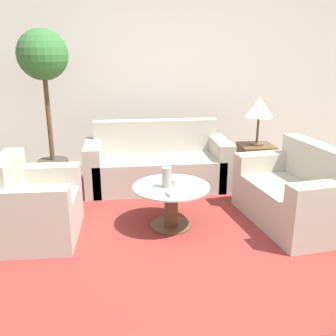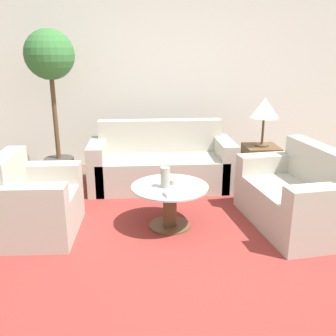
{
  "view_description": "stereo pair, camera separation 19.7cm",
  "coord_description": "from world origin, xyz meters",
  "px_view_note": "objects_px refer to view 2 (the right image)",
  "views": [
    {
      "loc": [
        -0.58,
        -2.74,
        1.73
      ],
      "look_at": [
        -0.1,
        0.97,
        0.55
      ],
      "focal_mm": 40.0,
      "sensor_mm": 36.0,
      "label": 1
    },
    {
      "loc": [
        -0.38,
        -2.76,
        1.73
      ],
      "look_at": [
        -0.1,
        0.97,
        0.55
      ],
      "focal_mm": 40.0,
      "sensor_mm": 36.0,
      "label": 2
    }
  ],
  "objects_px": {
    "vase": "(165,177)",
    "book_stack": "(175,193)",
    "sofa_main": "(161,165)",
    "potted_plant": "(51,76)",
    "loveseat": "(297,199)",
    "coffee_table": "(170,201)",
    "armchair": "(34,206)",
    "table_lamp": "(264,109)",
    "bowl": "(175,181)"
  },
  "relations": [
    {
      "from": "sofa_main",
      "to": "armchair",
      "type": "height_order",
      "value": "sofa_main"
    },
    {
      "from": "sofa_main",
      "to": "book_stack",
      "type": "relative_size",
      "value": 7.84
    },
    {
      "from": "sofa_main",
      "to": "potted_plant",
      "type": "bearing_deg",
      "value": 167.34
    },
    {
      "from": "coffee_table",
      "to": "potted_plant",
      "type": "relative_size",
      "value": 0.39
    },
    {
      "from": "sofa_main",
      "to": "bowl",
      "type": "bearing_deg",
      "value": -86.4
    },
    {
      "from": "armchair",
      "to": "book_stack",
      "type": "xyz_separation_m",
      "value": [
        1.36,
        -0.19,
        0.17
      ]
    },
    {
      "from": "sofa_main",
      "to": "bowl",
      "type": "relative_size",
      "value": 12.42
    },
    {
      "from": "potted_plant",
      "to": "book_stack",
      "type": "relative_size",
      "value": 8.49
    },
    {
      "from": "sofa_main",
      "to": "armchair",
      "type": "relative_size",
      "value": 2.07
    },
    {
      "from": "potted_plant",
      "to": "loveseat",
      "type": "bearing_deg",
      "value": -30.76
    },
    {
      "from": "book_stack",
      "to": "armchair",
      "type": "bearing_deg",
      "value": 154.8
    },
    {
      "from": "armchair",
      "to": "vase",
      "type": "relative_size",
      "value": 4.36
    },
    {
      "from": "coffee_table",
      "to": "armchair",
      "type": "bearing_deg",
      "value": -177.87
    },
    {
      "from": "sofa_main",
      "to": "vase",
      "type": "relative_size",
      "value": 9.05
    },
    {
      "from": "armchair",
      "to": "book_stack",
      "type": "bearing_deg",
      "value": -96.12
    },
    {
      "from": "sofa_main",
      "to": "loveseat",
      "type": "xyz_separation_m",
      "value": [
        1.31,
        -1.3,
        0.0
      ]
    },
    {
      "from": "coffee_table",
      "to": "table_lamp",
      "type": "relative_size",
      "value": 1.25
    },
    {
      "from": "armchair",
      "to": "sofa_main",
      "type": "bearing_deg",
      "value": -44.0
    },
    {
      "from": "loveseat",
      "to": "coffee_table",
      "type": "bearing_deg",
      "value": -100.33
    },
    {
      "from": "coffee_table",
      "to": "potted_plant",
      "type": "bearing_deg",
      "value": 132.18
    },
    {
      "from": "sofa_main",
      "to": "loveseat",
      "type": "distance_m",
      "value": 1.84
    },
    {
      "from": "armchair",
      "to": "book_stack",
      "type": "height_order",
      "value": "armchair"
    },
    {
      "from": "potted_plant",
      "to": "table_lamp",
      "type": "bearing_deg",
      "value": -9.68
    },
    {
      "from": "coffee_table",
      "to": "book_stack",
      "type": "xyz_separation_m",
      "value": [
        0.03,
        -0.24,
        0.18
      ]
    },
    {
      "from": "sofa_main",
      "to": "potted_plant",
      "type": "distance_m",
      "value": 1.82
    },
    {
      "from": "loveseat",
      "to": "potted_plant",
      "type": "distance_m",
      "value": 3.34
    },
    {
      "from": "armchair",
      "to": "potted_plant",
      "type": "xyz_separation_m",
      "value": [
        -0.08,
        1.6,
        1.13
      ]
    },
    {
      "from": "coffee_table",
      "to": "table_lamp",
      "type": "xyz_separation_m",
      "value": [
        1.27,
        1.09,
        0.74
      ]
    },
    {
      "from": "sofa_main",
      "to": "potted_plant",
      "type": "xyz_separation_m",
      "value": [
        -1.39,
        0.31,
        1.13
      ]
    },
    {
      "from": "sofa_main",
      "to": "bowl",
      "type": "height_order",
      "value": "sofa_main"
    },
    {
      "from": "coffee_table",
      "to": "bowl",
      "type": "height_order",
      "value": "bowl"
    },
    {
      "from": "armchair",
      "to": "potted_plant",
      "type": "distance_m",
      "value": 1.96
    },
    {
      "from": "sofa_main",
      "to": "table_lamp",
      "type": "relative_size",
      "value": 2.99
    },
    {
      "from": "loveseat",
      "to": "bowl",
      "type": "height_order",
      "value": "loveseat"
    },
    {
      "from": "loveseat",
      "to": "vase",
      "type": "bearing_deg",
      "value": -98.96
    },
    {
      "from": "potted_plant",
      "to": "coffee_table",
      "type": "bearing_deg",
      "value": -47.82
    },
    {
      "from": "loveseat",
      "to": "coffee_table",
      "type": "distance_m",
      "value": 1.3
    },
    {
      "from": "sofa_main",
      "to": "table_lamp",
      "type": "xyz_separation_m",
      "value": [
        1.29,
        -0.14,
        0.75
      ]
    },
    {
      "from": "loveseat",
      "to": "coffee_table",
      "type": "xyz_separation_m",
      "value": [
        -1.3,
        0.06,
        -0.0
      ]
    },
    {
      "from": "table_lamp",
      "to": "potted_plant",
      "type": "distance_m",
      "value": 2.75
    },
    {
      "from": "bowl",
      "to": "book_stack",
      "type": "height_order",
      "value": "bowl"
    },
    {
      "from": "loveseat",
      "to": "vase",
      "type": "height_order",
      "value": "loveseat"
    },
    {
      "from": "armchair",
      "to": "loveseat",
      "type": "height_order",
      "value": "loveseat"
    },
    {
      "from": "sofa_main",
      "to": "bowl",
      "type": "xyz_separation_m",
      "value": [
        0.07,
        -1.16,
        0.18
      ]
    },
    {
      "from": "vase",
      "to": "bowl",
      "type": "xyz_separation_m",
      "value": [
        0.11,
        0.11,
        -0.08
      ]
    },
    {
      "from": "vase",
      "to": "book_stack",
      "type": "relative_size",
      "value": 0.87
    },
    {
      "from": "coffee_table",
      "to": "vase",
      "type": "distance_m",
      "value": 0.26
    },
    {
      "from": "book_stack",
      "to": "table_lamp",
      "type": "bearing_deg",
      "value": 29.5
    },
    {
      "from": "bowl",
      "to": "book_stack",
      "type": "relative_size",
      "value": 0.63
    },
    {
      "from": "potted_plant",
      "to": "book_stack",
      "type": "bearing_deg",
      "value": -51.17
    }
  ]
}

